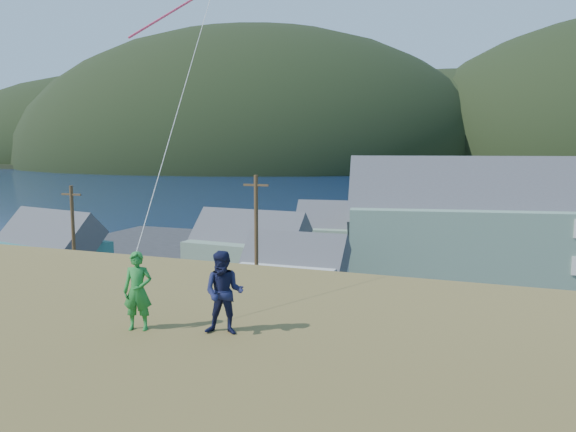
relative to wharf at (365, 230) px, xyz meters
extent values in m
plane|color=#0A1638|center=(6.00, -40.00, -0.45)|extent=(900.00, 900.00, 0.00)
cube|color=#4C3D19|center=(6.00, -42.00, -0.40)|extent=(110.00, 8.00, 0.10)
cube|color=#28282B|center=(6.00, -23.00, -0.39)|extent=(72.00, 36.00, 0.12)
cube|color=gray|center=(0.00, 0.00, 0.00)|extent=(26.00, 14.00, 0.90)
cube|color=black|center=(6.00, 290.00, 0.55)|extent=(900.00, 320.00, 2.00)
ellipsoid|color=black|center=(-214.00, 240.00, 1.55)|extent=(240.00, 216.00, 108.00)
ellipsoid|color=black|center=(-114.00, 220.00, 1.55)|extent=(260.00, 234.00, 143.00)
ellipsoid|color=black|center=(-14.00, 260.00, 1.55)|extent=(200.00, 180.00, 100.00)
cube|color=slate|center=(20.45, -18.05, 2.60)|extent=(35.48, 16.28, 5.87)
cube|color=#47474C|center=(20.45, -18.05, 7.10)|extent=(35.92, 16.16, 9.55)
cube|color=#295F56|center=(-18.31, -34.16, 1.27)|extent=(9.63, 7.98, 3.19)
cube|color=#47474C|center=(-18.31, -34.16, 3.71)|extent=(10.07, 7.84, 6.14)
cube|color=slate|center=(-3.54, -27.62, 1.28)|extent=(9.43, 6.63, 3.21)
cube|color=#47474C|center=(-3.54, -27.62, 3.68)|extent=(9.91, 6.47, 5.82)
cube|color=silver|center=(2.13, -32.08, 1.04)|extent=(6.95, 5.03, 2.74)
cube|color=#47474C|center=(2.13, -32.08, 3.09)|extent=(7.44, 5.00, 4.85)
cube|color=gray|center=(2.06, -16.59, 1.22)|extent=(10.32, 6.94, 3.10)
cube|color=#47474C|center=(2.06, -16.59, 3.64)|extent=(10.81, 6.95, 5.77)
cylinder|color=#47331E|center=(-11.63, -38.50, 3.78)|extent=(0.24, 0.24, 8.21)
cylinder|color=#47331E|center=(2.05, -38.50, 4.26)|extent=(0.24, 0.24, 9.18)
imported|color=slate|center=(-11.66, -14.87, 0.40)|extent=(1.83, 4.54, 1.47)
imported|color=#365887|center=(8.17, -15.03, 0.35)|extent=(1.86, 4.27, 1.37)
imported|color=maroon|center=(-5.78, -17.16, 0.44)|extent=(2.85, 5.66, 1.53)
imported|color=black|center=(2.08, -14.67, 0.41)|extent=(2.06, 4.47, 1.48)
imported|color=navy|center=(5.66, -23.01, 0.36)|extent=(2.06, 4.22, 1.39)
imported|color=silver|center=(-4.46, -22.38, 0.37)|extent=(2.74, 5.24, 1.41)
imported|color=#BCBBC1|center=(-9.94, -21.62, 0.39)|extent=(1.83, 4.47, 1.44)
imported|color=#227D30|center=(8.53, -59.24, 7.58)|extent=(0.70, 0.56, 1.66)
imported|color=#171B3F|center=(10.33, -58.84, 7.61)|extent=(0.96, 0.83, 1.72)
cylinder|color=#E93D66|center=(6.85, -54.87, 14.28)|extent=(0.06, 0.06, 3.31)
cylinder|color=white|center=(7.99, -56.43, 11.79)|extent=(0.02, 0.02, 8.86)
camera|label=1|loc=(15.46, -68.79, 10.59)|focal=35.00mm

